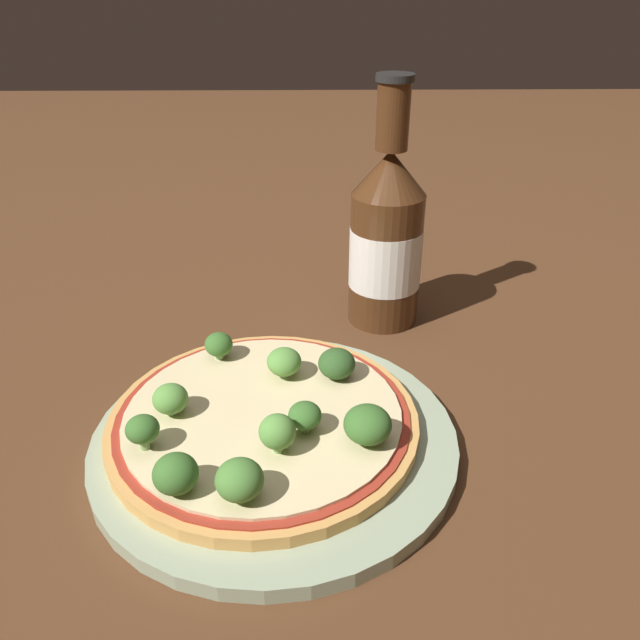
% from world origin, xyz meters
% --- Properties ---
extents(ground_plane, '(3.00, 3.00, 0.00)m').
position_xyz_m(ground_plane, '(0.00, 0.00, 0.00)').
color(ground_plane, '#4C2D19').
extents(plate, '(0.27, 0.27, 0.01)m').
position_xyz_m(plate, '(-0.01, -0.03, 0.01)').
color(plate, '#93A384').
rests_on(plate, ground_plane).
extents(pizza, '(0.23, 0.23, 0.01)m').
position_xyz_m(pizza, '(-0.02, -0.02, 0.02)').
color(pizza, tan).
rests_on(pizza, plate).
extents(broccoli_floret_0, '(0.03, 0.03, 0.03)m').
position_xyz_m(broccoli_floret_0, '(0.05, -0.05, 0.04)').
color(broccoli_floret_0, '#7A9E5B').
rests_on(broccoli_floret_0, pizza).
extents(broccoli_floret_1, '(0.03, 0.03, 0.03)m').
position_xyz_m(broccoli_floret_1, '(-0.07, -0.10, 0.04)').
color(broccoli_floret_1, '#7A9E5B').
rests_on(broccoli_floret_1, pizza).
extents(broccoli_floret_2, '(0.03, 0.03, 0.02)m').
position_xyz_m(broccoli_floret_2, '(-0.01, 0.03, 0.04)').
color(broccoli_floret_2, '#7A9E5B').
rests_on(broccoli_floret_2, pizza).
extents(broccoli_floret_3, '(0.03, 0.03, 0.02)m').
position_xyz_m(broccoli_floret_3, '(0.03, 0.02, 0.04)').
color(broccoli_floret_3, '#7A9E5B').
rests_on(broccoli_floret_3, pizza).
extents(broccoli_floret_4, '(0.02, 0.02, 0.02)m').
position_xyz_m(broccoli_floret_4, '(-0.06, 0.05, 0.04)').
color(broccoli_floret_4, '#7A9E5B').
rests_on(broccoli_floret_4, pizza).
extents(broccoli_floret_5, '(0.03, 0.03, 0.03)m').
position_xyz_m(broccoli_floret_5, '(-0.01, -0.06, 0.04)').
color(broccoli_floret_5, '#7A9E5B').
rests_on(broccoli_floret_5, pizza).
extents(broccoli_floret_6, '(0.03, 0.03, 0.02)m').
position_xyz_m(broccoli_floret_6, '(-0.09, -0.02, 0.04)').
color(broccoli_floret_6, '#7A9E5B').
rests_on(broccoli_floret_6, pizza).
extents(broccoli_floret_7, '(0.03, 0.03, 0.03)m').
position_xyz_m(broccoli_floret_7, '(-0.03, -0.10, 0.04)').
color(broccoli_floret_7, '#7A9E5B').
rests_on(broccoli_floret_7, pizza).
extents(broccoli_floret_8, '(0.02, 0.02, 0.03)m').
position_xyz_m(broccoli_floret_8, '(-0.10, -0.06, 0.04)').
color(broccoli_floret_8, '#7A9E5B').
rests_on(broccoli_floret_8, pizza).
extents(broccoli_floret_9, '(0.02, 0.02, 0.02)m').
position_xyz_m(broccoli_floret_9, '(0.01, -0.04, 0.04)').
color(broccoli_floret_9, '#7A9E5B').
rests_on(broccoli_floret_9, pizza).
extents(beer_bottle, '(0.07, 0.07, 0.23)m').
position_xyz_m(beer_bottle, '(0.09, 0.17, 0.09)').
color(beer_bottle, '#472814').
rests_on(beer_bottle, ground_plane).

